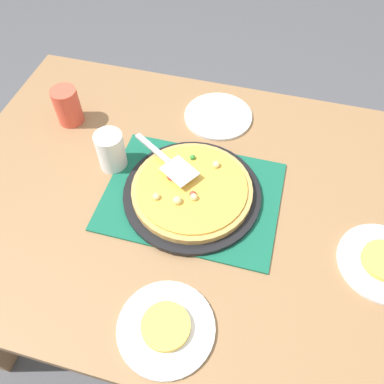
{
  "coord_description": "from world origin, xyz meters",
  "views": [
    {
      "loc": [
        0.16,
        -0.61,
        1.63
      ],
      "look_at": [
        0.0,
        0.0,
        0.77
      ],
      "focal_mm": 36.54,
      "sensor_mm": 36.0,
      "label": 1
    }
  ],
  "objects_px": {
    "pizza_pan": "(192,193)",
    "plate_near_left": "(166,328)",
    "served_slice_left": "(166,326)",
    "plate_side": "(217,116)",
    "cup_far": "(67,106)",
    "plate_far_right": "(382,263)",
    "served_slice_right": "(384,260)",
    "pizza": "(192,189)",
    "cup_near": "(111,151)",
    "pizza_server": "(168,161)"
  },
  "relations": [
    {
      "from": "pizza_pan",
      "to": "cup_far",
      "type": "distance_m",
      "value": 0.5
    },
    {
      "from": "plate_side",
      "to": "cup_far",
      "type": "xyz_separation_m",
      "value": [
        -0.45,
        -0.14,
        0.06
      ]
    },
    {
      "from": "pizza_pan",
      "to": "served_slice_right",
      "type": "distance_m",
      "value": 0.51
    },
    {
      "from": "plate_side",
      "to": "served_slice_left",
      "type": "relative_size",
      "value": 2.0
    },
    {
      "from": "served_slice_right",
      "to": "pizza_server",
      "type": "bearing_deg",
      "value": 167.59
    },
    {
      "from": "pizza",
      "to": "plate_far_right",
      "type": "height_order",
      "value": "pizza"
    },
    {
      "from": "cup_far",
      "to": "pizza_server",
      "type": "bearing_deg",
      "value": -20.77
    },
    {
      "from": "plate_far_right",
      "to": "cup_far",
      "type": "distance_m",
      "value": 1.0
    },
    {
      "from": "plate_side",
      "to": "served_slice_left",
      "type": "bearing_deg",
      "value": -86.48
    },
    {
      "from": "served_slice_right",
      "to": "pizza_server",
      "type": "xyz_separation_m",
      "value": [
        -0.59,
        0.13,
        0.05
      ]
    },
    {
      "from": "pizza",
      "to": "served_slice_left",
      "type": "height_order",
      "value": "pizza"
    },
    {
      "from": "cup_near",
      "to": "pizza_server",
      "type": "xyz_separation_m",
      "value": [
        0.17,
        0.0,
        0.01
      ]
    },
    {
      "from": "served_slice_right",
      "to": "plate_far_right",
      "type": "bearing_deg",
      "value": 0.0
    },
    {
      "from": "cup_far",
      "to": "pizza_server",
      "type": "height_order",
      "value": "cup_far"
    },
    {
      "from": "pizza_pan",
      "to": "plate_side",
      "type": "relative_size",
      "value": 1.73
    },
    {
      "from": "plate_near_left",
      "to": "cup_far",
      "type": "bearing_deg",
      "value": 131.38
    },
    {
      "from": "plate_near_left",
      "to": "plate_far_right",
      "type": "height_order",
      "value": "same"
    },
    {
      "from": "pizza_pan",
      "to": "plate_near_left",
      "type": "relative_size",
      "value": 1.73
    },
    {
      "from": "cup_far",
      "to": "plate_side",
      "type": "bearing_deg",
      "value": 16.87
    },
    {
      "from": "plate_near_left",
      "to": "served_slice_left",
      "type": "bearing_deg",
      "value": 0.0
    },
    {
      "from": "served_slice_left",
      "to": "cup_near",
      "type": "relative_size",
      "value": 0.92
    },
    {
      "from": "plate_near_left",
      "to": "served_slice_right",
      "type": "relative_size",
      "value": 2.0
    },
    {
      "from": "pizza_server",
      "to": "cup_far",
      "type": "bearing_deg",
      "value": 159.23
    },
    {
      "from": "plate_far_right",
      "to": "pizza_server",
      "type": "bearing_deg",
      "value": 167.59
    },
    {
      "from": "pizza",
      "to": "plate_side",
      "type": "xyz_separation_m",
      "value": [
        -0.0,
        0.33,
        -0.03
      ]
    },
    {
      "from": "pizza_pan",
      "to": "served_slice_left",
      "type": "relative_size",
      "value": 3.45
    },
    {
      "from": "served_slice_left",
      "to": "cup_near",
      "type": "height_order",
      "value": "cup_near"
    },
    {
      "from": "pizza",
      "to": "plate_side",
      "type": "relative_size",
      "value": 1.5
    },
    {
      "from": "plate_side",
      "to": "cup_near",
      "type": "distance_m",
      "value": 0.38
    },
    {
      "from": "cup_near",
      "to": "pizza_server",
      "type": "distance_m",
      "value": 0.17
    },
    {
      "from": "plate_far_right",
      "to": "pizza_pan",
      "type": "bearing_deg",
      "value": 171.31
    },
    {
      "from": "plate_far_right",
      "to": "pizza_server",
      "type": "height_order",
      "value": "pizza_server"
    },
    {
      "from": "pizza",
      "to": "served_slice_left",
      "type": "relative_size",
      "value": 3.0
    },
    {
      "from": "pizza_pan",
      "to": "served_slice_left",
      "type": "bearing_deg",
      "value": -84.0
    },
    {
      "from": "plate_side",
      "to": "served_slice_right",
      "type": "height_order",
      "value": "served_slice_right"
    },
    {
      "from": "plate_far_right",
      "to": "served_slice_left",
      "type": "relative_size",
      "value": 2.0
    },
    {
      "from": "plate_far_right",
      "to": "pizza_server",
      "type": "distance_m",
      "value": 0.61
    },
    {
      "from": "plate_far_right",
      "to": "cup_near",
      "type": "distance_m",
      "value": 0.77
    },
    {
      "from": "plate_side",
      "to": "pizza_pan",
      "type": "bearing_deg",
      "value": -89.25
    },
    {
      "from": "served_slice_left",
      "to": "pizza_server",
      "type": "bearing_deg",
      "value": 106.12
    },
    {
      "from": "pizza",
      "to": "cup_far",
      "type": "xyz_separation_m",
      "value": [
        -0.46,
        0.19,
        0.03
      ]
    },
    {
      "from": "plate_near_left",
      "to": "pizza_server",
      "type": "relative_size",
      "value": 1.01
    },
    {
      "from": "plate_near_left",
      "to": "cup_far",
      "type": "xyz_separation_m",
      "value": [
        -0.49,
        0.56,
        0.06
      ]
    },
    {
      "from": "served_slice_left",
      "to": "cup_far",
      "type": "relative_size",
      "value": 0.92
    },
    {
      "from": "plate_far_right",
      "to": "served_slice_right",
      "type": "relative_size",
      "value": 2.0
    },
    {
      "from": "pizza",
      "to": "pizza_server",
      "type": "relative_size",
      "value": 1.52
    },
    {
      "from": "plate_near_left",
      "to": "pizza",
      "type": "bearing_deg",
      "value": 96.06
    },
    {
      "from": "pizza_pan",
      "to": "served_slice_left",
      "type": "xyz_separation_m",
      "value": [
        0.04,
        -0.37,
        0.01
      ]
    },
    {
      "from": "pizza_pan",
      "to": "cup_near",
      "type": "relative_size",
      "value": 3.17
    },
    {
      "from": "plate_near_left",
      "to": "served_slice_right",
      "type": "height_order",
      "value": "served_slice_right"
    }
  ]
}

